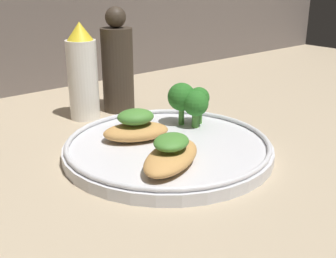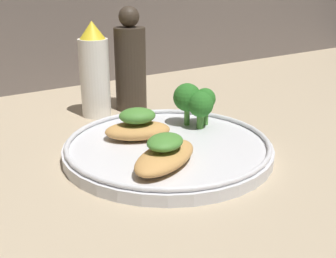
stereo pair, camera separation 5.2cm
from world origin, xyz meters
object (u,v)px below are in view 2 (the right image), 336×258
(broccoli_bunch, at_px, (195,101))
(sauce_bottle, at_px, (95,72))
(pepper_grinder, at_px, (130,64))
(plate, at_px, (168,147))

(broccoli_bunch, xyz_separation_m, sauce_bottle, (-0.08, 0.16, 0.02))
(broccoli_bunch, bearing_deg, sauce_bottle, 115.75)
(sauce_bottle, relative_size, pepper_grinder, 0.89)
(sauce_bottle, bearing_deg, plate, -87.62)
(sauce_bottle, xyz_separation_m, pepper_grinder, (0.06, 0.00, 0.00))
(pepper_grinder, bearing_deg, sauce_bottle, 180.00)
(broccoli_bunch, distance_m, sauce_bottle, 0.18)
(plate, distance_m, broccoli_bunch, 0.09)
(broccoli_bunch, relative_size, sauce_bottle, 0.40)
(broccoli_bunch, height_order, sauce_bottle, sauce_bottle)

